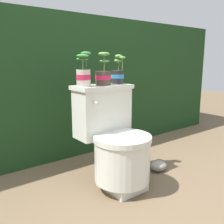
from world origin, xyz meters
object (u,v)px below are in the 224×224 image
at_px(potted_plant_midleft, 103,75).
at_px(garden_stone, 158,166).
at_px(toilet, 115,141).
at_px(potted_plant_left, 83,73).
at_px(potted_plant_middle, 118,74).

relative_size(potted_plant_midleft, garden_stone, 1.56).
distance_m(toilet, garden_stone, 0.52).
relative_size(toilet, potted_plant_midleft, 3.06).
height_order(potted_plant_left, potted_plant_midleft, potted_plant_left).
height_order(potted_plant_midleft, garden_stone, potted_plant_midleft).
xyz_separation_m(toilet, potted_plant_midleft, (0.01, 0.14, 0.47)).
bearing_deg(potted_plant_left, toilet, -41.08).
bearing_deg(potted_plant_middle, toilet, -133.85).
relative_size(potted_plant_left, potted_plant_middle, 1.07).
distance_m(toilet, potted_plant_midleft, 0.49).
relative_size(toilet, potted_plant_left, 3.04).
relative_size(potted_plant_midleft, potted_plant_middle, 1.06).
distance_m(potted_plant_midleft, potted_plant_middle, 0.16).
bearing_deg(toilet, potted_plant_midleft, 87.84).
xyz_separation_m(toilet, potted_plant_middle, (0.17, 0.17, 0.47)).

